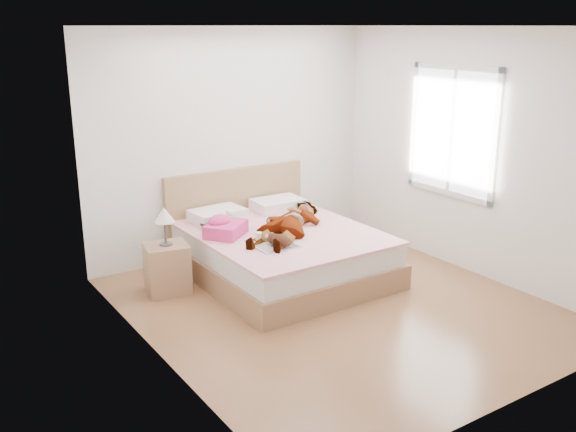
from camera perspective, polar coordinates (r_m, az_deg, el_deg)
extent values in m
plane|color=#56301B|center=(6.27, 4.35, -8.01)|extent=(4.00, 4.00, 0.00)
imported|color=silver|center=(6.83, 0.10, -0.34)|extent=(1.57, 1.39, 0.21)
ellipsoid|color=black|center=(6.94, -5.89, -0.71)|extent=(0.52, 0.60, 0.08)
cube|color=silver|center=(6.89, -5.21, 0.25)|extent=(0.08, 0.09, 0.05)
plane|color=white|center=(5.70, 4.94, 16.49)|extent=(4.00, 4.00, 0.00)
plane|color=silver|center=(7.49, -4.91, 6.51)|extent=(3.60, 0.00, 3.60)
plane|color=silver|center=(4.51, 20.50, -1.32)|extent=(3.60, 0.00, 3.60)
plane|color=silver|center=(4.97, -11.94, 1.01)|extent=(0.00, 4.00, 4.00)
plane|color=white|center=(7.08, 16.22, 5.33)|extent=(0.00, 4.00, 4.00)
cube|color=white|center=(7.22, 14.40, 7.29)|extent=(0.02, 1.10, 1.30)
cube|color=silver|center=(6.85, 17.99, 6.52)|extent=(0.04, 0.06, 1.42)
cube|color=silver|center=(7.62, 11.17, 7.96)|extent=(0.04, 0.06, 1.42)
cube|color=silver|center=(7.36, 14.03, 2.06)|extent=(0.04, 1.22, 0.06)
cube|color=silver|center=(7.15, 14.80, 12.67)|extent=(0.04, 1.22, 0.06)
cube|color=silver|center=(7.22, 14.38, 7.29)|extent=(0.03, 0.04, 1.30)
cube|color=brown|center=(6.93, -0.46, -4.32)|extent=(1.78, 2.08, 0.26)
cube|color=silver|center=(6.85, -0.46, -2.45)|extent=(1.70, 2.00, 0.22)
cube|color=white|center=(6.81, -0.47, -1.45)|extent=(1.74, 2.04, 0.03)
cube|color=olive|center=(7.63, -4.62, 0.55)|extent=(1.80, 0.07, 1.00)
cube|color=white|center=(7.19, -6.29, 0.10)|extent=(0.61, 0.44, 0.13)
cube|color=white|center=(7.57, -0.92, 1.05)|extent=(0.60, 0.43, 0.13)
cube|color=#F743A1|center=(6.66, -5.56, -1.17)|extent=(0.55, 0.53, 0.14)
ellipsoid|color=#FF45A5|center=(6.65, -6.10, -0.40)|extent=(0.30, 0.25, 0.13)
cube|color=silver|center=(6.31, -0.97, -2.74)|extent=(0.40, 0.27, 0.01)
cube|color=white|center=(6.26, -1.78, -2.83)|extent=(0.20, 0.27, 0.02)
cube|color=#292929|center=(6.36, -0.19, -2.49)|extent=(0.20, 0.27, 0.02)
cylinder|color=white|center=(6.49, -2.59, -1.85)|extent=(0.10, 0.10, 0.09)
torus|color=white|center=(6.52, -2.40, -1.73)|extent=(0.06, 0.04, 0.06)
cylinder|color=black|center=(6.48, -2.60, -1.55)|extent=(0.09, 0.09, 0.00)
ellipsoid|color=black|center=(6.26, -0.68, -2.27)|extent=(0.22, 0.23, 0.14)
ellipsoid|color=beige|center=(6.24, -0.57, -2.20)|extent=(0.12, 0.12, 0.07)
sphere|color=black|center=(6.32, -1.43, -1.98)|extent=(0.11, 0.11, 0.11)
sphere|color=#F19DC3|center=(6.30, -1.89, -1.82)|extent=(0.04, 0.04, 0.04)
sphere|color=pink|center=(6.36, -1.43, -1.64)|extent=(0.04, 0.04, 0.04)
ellipsoid|color=black|center=(6.20, -0.72, -2.78)|extent=(0.06, 0.07, 0.03)
ellipsoid|color=black|center=(6.29, -0.02, -2.49)|extent=(0.06, 0.07, 0.03)
cube|color=#8C5940|center=(6.59, -10.67, -4.62)|extent=(0.48, 0.44, 0.51)
cylinder|color=#535353|center=(6.50, -10.80, -2.45)|extent=(0.15, 0.15, 0.02)
cylinder|color=#464646|center=(6.46, -10.86, -1.37)|extent=(0.03, 0.03, 0.26)
cone|color=white|center=(6.41, -10.94, 0.12)|extent=(0.24, 0.24, 0.15)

